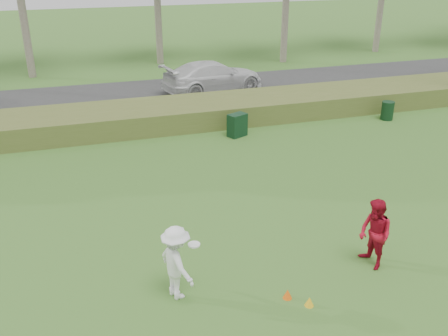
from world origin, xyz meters
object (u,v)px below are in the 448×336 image
object	(u,v)px
utility_cabinet	(237,125)
car_right	(213,76)
cone_orange	(288,294)
player_white	(177,263)
trash_bin	(387,111)
cone_yellow	(309,302)
player_red	(375,234)

from	to	relation	value
utility_cabinet	car_right	size ratio (longest dim) A/B	0.17
cone_orange	utility_cabinet	bearing A→B (deg)	77.31
player_white	car_right	bearing A→B (deg)	-38.36
trash_bin	car_right	distance (m)	9.15
cone_yellow	utility_cabinet	bearing A→B (deg)	79.56
player_white	utility_cabinet	bearing A→B (deg)	-45.55
trash_bin	car_right	xyz separation A→B (m)	(-6.14, 6.77, 0.44)
trash_bin	car_right	bearing A→B (deg)	132.22
player_white	player_red	distance (m)	4.75
utility_cabinet	trash_bin	size ratio (longest dim) A/B	1.14
player_white	cone_yellow	size ratio (longest dim) A/B	7.81
cone_yellow	car_right	bearing A→B (deg)	80.49
player_red	cone_yellow	distance (m)	2.42
cone_orange	car_right	distance (m)	17.23
player_red	cone_orange	bearing A→B (deg)	-82.70
player_red	car_right	world-z (taller)	player_red
player_white	car_right	world-z (taller)	player_white
player_white	cone_orange	bearing A→B (deg)	-129.19
player_white	player_red	xyz separation A→B (m)	(4.74, -0.28, 0.01)
cone_yellow	utility_cabinet	distance (m)	10.68
player_red	car_right	size ratio (longest dim) A/B	0.32
player_red	cone_yellow	bearing A→B (deg)	-71.64
player_red	utility_cabinet	size ratio (longest dim) A/B	1.87
player_white	utility_cabinet	size ratio (longest dim) A/B	1.84
cone_orange	car_right	bearing A→B (deg)	79.15
cone_orange	player_red	bearing A→B (deg)	12.41
player_white	cone_yellow	world-z (taller)	player_white
player_white	trash_bin	size ratio (longest dim) A/B	2.11
player_red	car_right	xyz separation A→B (m)	(0.79, 16.37, -0.03)
player_white	utility_cabinet	xyz separation A→B (m)	(4.56, 9.30, -0.40)
player_red	cone_orange	distance (m)	2.63
utility_cabinet	car_right	bearing A→B (deg)	57.25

